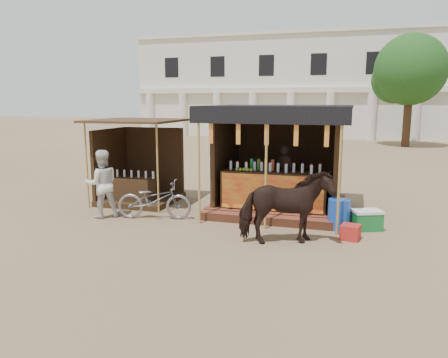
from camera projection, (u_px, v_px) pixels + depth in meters
name	position (u px, v px, depth m)	size (l,w,h in m)	color
ground	(201.00, 246.00, 8.85)	(120.00, 120.00, 0.00)	#846B4C
main_stall	(279.00, 173.00, 11.55)	(3.60, 3.61, 2.78)	brown
secondary_stall	(136.00, 172.00, 12.65)	(2.40, 2.40, 2.38)	#332412
cow	(285.00, 207.00, 8.82)	(0.83, 1.83, 1.54)	black
motorbike	(154.00, 200.00, 10.81)	(0.64, 1.84, 0.97)	gray
bystander	(102.00, 184.00, 10.87)	(0.83, 0.65, 1.71)	silver
blue_barrel	(339.00, 214.00, 9.94)	(0.49, 0.49, 0.70)	#1847B5
red_crate	(350.00, 232.00, 9.22)	(0.38, 0.37, 0.32)	#A6201B
cooler	(367.00, 220.00, 9.90)	(0.76, 0.65, 0.46)	#176B2C
background_building	(297.00, 88.00, 36.94)	(26.00, 7.45, 8.18)	silver
tree	(407.00, 72.00, 27.27)	(4.50, 4.40, 7.00)	#382314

